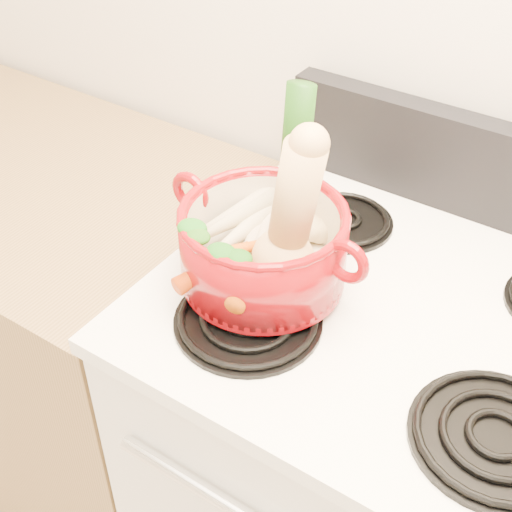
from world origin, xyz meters
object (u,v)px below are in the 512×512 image
Objects in this scene: leek at (292,172)px; squash at (285,214)px; dutch_oven at (263,247)px; stove_body at (376,492)px.

squash is at bearing -73.09° from leek.
dutch_oven is at bearing -178.15° from squash.
squash is (-0.17, -0.09, 0.66)m from stove_body.
leek reaches higher than dutch_oven.
stove_body is at bearing 22.99° from dutch_oven.
dutch_oven is 1.01× the size of squash.
stove_body is 0.69m from squash.
leek reaches higher than squash.
squash reaches higher than stove_body.
squash reaches higher than dutch_oven.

